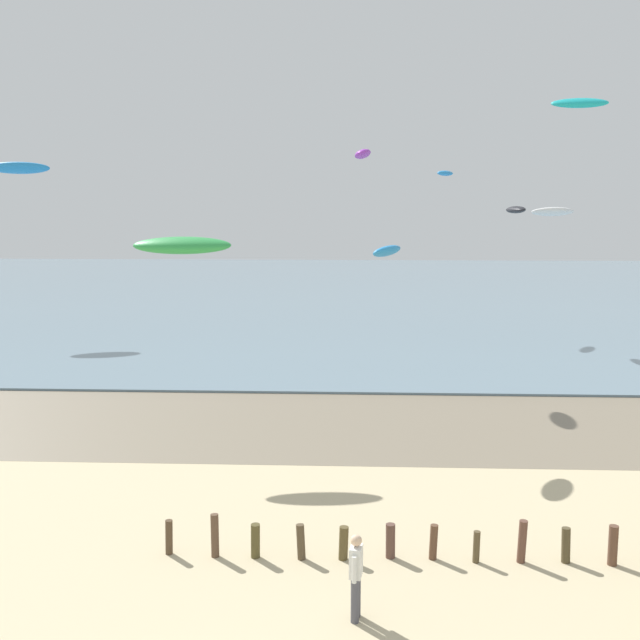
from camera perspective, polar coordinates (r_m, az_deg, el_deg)
The scene contains 12 objects.
wet_sand_strip at distance 27.68m, azimuth -1.89°, elevation -7.75°, with size 120.00×8.63×0.01m, color #7A6D59.
sea at distance 66.25m, azimuth 0.71°, elevation 2.11°, with size 160.00×70.00×0.10m, color slate.
groyne_mid at distance 18.10m, azimuth 13.30°, elevation -15.90°, with size 14.93×0.39×1.00m.
person_by_waterline at distance 15.33m, azimuth 2.69°, elevation -18.41°, with size 0.27×0.56×1.71m.
kite_aloft_1 at distance 25.04m, azimuth -10.24°, elevation 5.50°, with size 3.15×1.01×0.50m, color green.
kite_aloft_2 at distance 34.76m, azimuth 3.21°, elevation 12.26°, with size 2.23×0.71×0.36m, color purple.
kite_aloft_4 at distance 47.71m, azimuth 9.32°, elevation 10.75°, with size 1.96×0.63×0.31m, color #2384D1.
kite_aloft_5 at distance 47.07m, azimuth 16.96°, elevation 7.74°, with size 2.84×0.91×0.45m, color white.
kite_aloft_6 at distance 35.70m, azimuth 18.80°, elevation 15.07°, with size 2.39×0.77×0.38m, color #19B2B7.
kite_aloft_8 at distance 25.26m, azimuth 5.02°, elevation 5.15°, with size 1.85×0.59×0.30m, color #2384D1.
kite_aloft_9 at distance 43.17m, azimuth 14.39°, elevation 7.97°, with size 2.39×0.77×0.38m, color black.
kite_aloft_10 at distance 49.20m, azimuth -21.54°, elevation 10.51°, with size 3.48×1.11×0.56m, color #2384D1.
Camera 1 is at (2.06, -8.10, 7.97)m, focal length 42.92 mm.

